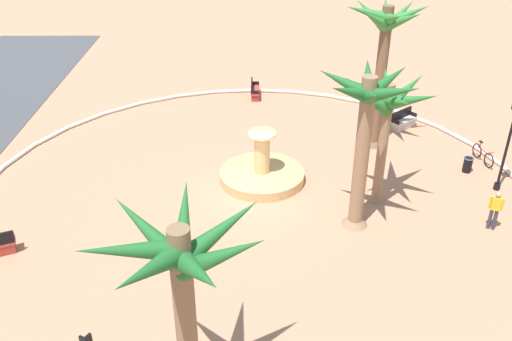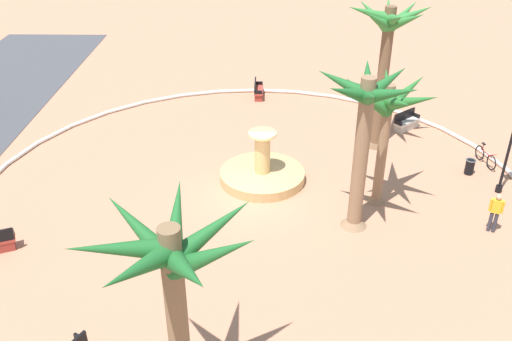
% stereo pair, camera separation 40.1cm
% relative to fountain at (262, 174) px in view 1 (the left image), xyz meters
% --- Properties ---
extents(ground_plane, '(80.00, 80.00, 0.00)m').
position_rel_fountain_xyz_m(ground_plane, '(-1.25, 0.38, -0.33)').
color(ground_plane, tan).
extents(plaza_curb, '(23.99, 23.99, 0.20)m').
position_rel_fountain_xyz_m(plaza_curb, '(-1.25, 0.38, -0.23)').
color(plaza_curb, silver).
rests_on(plaza_curb, ground).
extents(fountain, '(3.80, 3.80, 2.39)m').
position_rel_fountain_xyz_m(fountain, '(0.00, 0.00, 0.00)').
color(fountain, tan).
rests_on(fountain, ground).
extents(palm_tree_near_fountain, '(3.86, 3.61, 6.44)m').
position_rel_fountain_xyz_m(palm_tree_near_fountain, '(-3.45, -3.62, 4.15)').
color(palm_tree_near_fountain, '#8E6B4C').
rests_on(palm_tree_near_fountain, ground).
extents(palm_tree_by_curb, '(4.04, 3.61, 5.49)m').
position_rel_fountain_xyz_m(palm_tree_by_curb, '(-1.72, -4.83, 3.81)').
color(palm_tree_by_curb, '#8E6B4C').
rests_on(palm_tree_by_curb, ground).
extents(palm_tree_mid_plaza, '(3.92, 3.96, 7.19)m').
position_rel_fountain_xyz_m(palm_tree_mid_plaza, '(3.46, -5.64, 4.96)').
color(palm_tree_mid_plaza, brown).
rests_on(palm_tree_mid_plaza, ground).
extents(palm_tree_far_side, '(4.30, 4.33, 5.95)m').
position_rel_fountain_xyz_m(palm_tree_far_side, '(-11.60, 2.00, 4.01)').
color(palm_tree_far_side, brown).
rests_on(palm_tree_far_side, ground).
extents(bench_west, '(1.41, 1.55, 1.00)m').
position_rel_fountain_xyz_m(bench_west, '(5.41, -7.61, 0.01)').
color(bench_west, beige).
rests_on(bench_west, ground).
extents(bench_southeast, '(1.60, 0.51, 1.00)m').
position_rel_fountain_xyz_m(bench_southeast, '(9.78, 0.31, 0.01)').
color(bench_southeast, '#B73D33').
rests_on(bench_southeast, ground).
extents(lamppost, '(0.32, 0.32, 4.34)m').
position_rel_fountain_xyz_m(lamppost, '(-0.81, -10.27, 2.21)').
color(lamppost, black).
rests_on(lamppost, ground).
extents(trash_bin, '(0.46, 0.46, 0.73)m').
position_rel_fountain_xyz_m(trash_bin, '(0.74, -9.47, 0.05)').
color(trash_bin, black).
rests_on(trash_bin, ground).
extents(bicycle_red_frame, '(1.69, 0.52, 0.94)m').
position_rel_fountain_xyz_m(bicycle_red_frame, '(1.64, -10.49, 0.05)').
color(bicycle_red_frame, black).
rests_on(bicycle_red_frame, ground).
extents(person_cyclist_helmet, '(0.32, 0.50, 1.68)m').
position_rel_fountain_xyz_m(person_cyclist_helmet, '(-3.73, -8.92, 0.61)').
color(person_cyclist_helmet, '#33333D').
rests_on(person_cyclist_helmet, ground).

